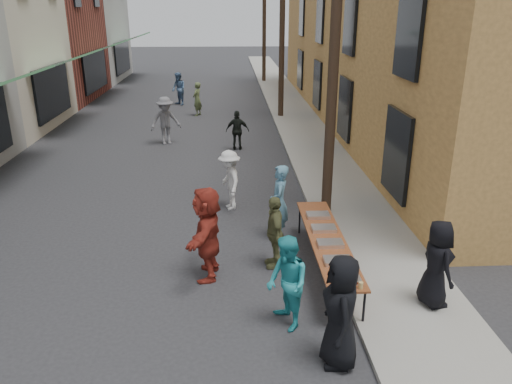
{
  "coord_description": "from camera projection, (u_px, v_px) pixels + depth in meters",
  "views": [
    {
      "loc": [
        1.82,
        -9.01,
        5.15
      ],
      "look_at": [
        2.36,
        1.23,
        1.3
      ],
      "focal_mm": 35.0,
      "sensor_mm": 36.0,
      "label": 1
    }
  ],
  "objects": [
    {
      "name": "catering_tray_sausage",
      "position": [
        345.0,
        279.0,
        8.46
      ],
      "size": [
        0.5,
        0.33,
        0.08
      ],
      "primitive_type": "cube",
      "color": "maroon",
      "rests_on": "serving_table"
    },
    {
      "name": "guest_front_c",
      "position": [
        287.0,
        283.0,
        8.26
      ],
      "size": [
        0.85,
        0.96,
        1.65
      ],
      "primitive_type": "imported",
      "rotation": [
        0.0,
        0.0,
        -1.25
      ],
      "color": "teal",
      "rests_on": "ground"
    },
    {
      "name": "building_ochre",
      "position": [
        438.0,
        9.0,
        22.02
      ],
      "size": [
        10.0,
        28.0,
        10.0
      ],
      "primitive_type": "cube",
      "color": "#9D6D38",
      "rests_on": "ground"
    },
    {
      "name": "guest_front_e",
      "position": [
        274.0,
        232.0,
        10.25
      ],
      "size": [
        0.45,
        0.94,
        1.56
      ],
      "primitive_type": "imported",
      "rotation": [
        0.0,
        0.0,
        -1.49
      ],
      "color": "brown",
      "rests_on": "ground"
    },
    {
      "name": "guest_queue_back",
      "position": [
        207.0,
        233.0,
        9.79
      ],
      "size": [
        0.74,
        1.82,
        1.91
      ],
      "primitive_type": "imported",
      "rotation": [
        0.0,
        0.0,
        -1.67
      ],
      "color": "maroon",
      "rests_on": "ground"
    },
    {
      "name": "passerby_mid",
      "position": [
        237.0,
        130.0,
        18.69
      ],
      "size": [
        0.9,
        0.43,
        1.49
      ],
      "primitive_type": "imported",
      "rotation": [
        0.0,
        0.0,
        3.06
      ],
      "color": "black",
      "rests_on": "ground"
    },
    {
      "name": "guest_front_b",
      "position": [
        279.0,
        202.0,
        11.5
      ],
      "size": [
        0.49,
        0.69,
        1.77
      ],
      "primitive_type": "imported",
      "rotation": [
        0.0,
        0.0,
        -1.68
      ],
      "color": "teal",
      "rests_on": "ground"
    },
    {
      "name": "utility_pole_mid",
      "position": [
        282.0,
        20.0,
        22.8
      ],
      "size": [
        0.26,
        0.26,
        9.0
      ],
      "primitive_type": "cylinder",
      "color": "#2D2116",
      "rests_on": "ground"
    },
    {
      "name": "condiment_jar_a",
      "position": [
        336.0,
        289.0,
        8.16
      ],
      "size": [
        0.07,
        0.07,
        0.08
      ],
      "primitive_type": "cylinder",
      "color": "#A57F26",
      "rests_on": "serving_table"
    },
    {
      "name": "serving_table",
      "position": [
        327.0,
        240.0,
        10.03
      ],
      "size": [
        0.7,
        4.0,
        0.75
      ],
      "color": "brown",
      "rests_on": "ground"
    },
    {
      "name": "utility_pole_near",
      "position": [
        335.0,
        35.0,
        11.58
      ],
      "size": [
        0.26,
        0.26,
        9.0
      ],
      "primitive_type": "cylinder",
      "color": "#2D2116",
      "rests_on": "ground"
    },
    {
      "name": "sidewalk",
      "position": [
        295.0,
        116.0,
        24.39
      ],
      "size": [
        2.2,
        60.0,
        0.1
      ],
      "primitive_type": "cube",
      "color": "gray",
      "rests_on": "ground"
    },
    {
      "name": "catering_tray_foil_d",
      "position": [
        324.0,
        228.0,
        10.37
      ],
      "size": [
        0.5,
        0.33,
        0.08
      ],
      "primitive_type": "cube",
      "color": "#B2B2B7",
      "rests_on": "serving_table"
    },
    {
      "name": "passerby_far",
      "position": [
        179.0,
        89.0,
        27.1
      ],
      "size": [
        1.04,
        1.08,
        1.76
      ],
      "primitive_type": "imported",
      "rotation": [
        0.0,
        0.0,
        5.33
      ],
      "color": "#4C6B92",
      "rests_on": "ground"
    },
    {
      "name": "condiment_jar_c",
      "position": [
        334.0,
        282.0,
        8.35
      ],
      "size": [
        0.07,
        0.07,
        0.08
      ],
      "primitive_type": "cylinder",
      "color": "#A57F26",
      "rests_on": "serving_table"
    },
    {
      "name": "guest_front_a",
      "position": [
        341.0,
        312.0,
        7.36
      ],
      "size": [
        0.59,
        0.89,
        1.81
      ],
      "primitive_type": "imported",
      "rotation": [
        0.0,
        0.0,
        -1.59
      ],
      "color": "black",
      "rests_on": "ground"
    },
    {
      "name": "utility_pole_far",
      "position": [
        264.0,
        15.0,
        34.01
      ],
      "size": [
        0.26,
        0.26,
        9.0
      ],
      "primitive_type": "cylinder",
      "color": "#2D2116",
      "rests_on": "ground"
    },
    {
      "name": "catering_tray_buns",
      "position": [
        330.0,
        243.0,
        9.72
      ],
      "size": [
        0.5,
        0.33,
        0.08
      ],
      "primitive_type": "cube",
      "color": "tan",
      "rests_on": "serving_table"
    },
    {
      "name": "condiment_jar_b",
      "position": [
        335.0,
        286.0,
        8.26
      ],
      "size": [
        0.07,
        0.07,
        0.08
      ],
      "primitive_type": "cylinder",
      "color": "#A57F26",
      "rests_on": "serving_table"
    },
    {
      "name": "passerby_right",
      "position": [
        197.0,
        99.0,
        24.52
      ],
      "size": [
        0.59,
        0.7,
        1.64
      ],
      "primitive_type": "imported",
      "rotation": [
        0.0,
        0.0,
        4.31
      ],
      "color": "#54643A",
      "rests_on": "ground"
    },
    {
      "name": "catering_tray_foil_b",
      "position": [
        338.0,
        261.0,
        9.06
      ],
      "size": [
        0.5,
        0.33,
        0.08
      ],
      "primitive_type": "cube",
      "color": "#B2B2B7",
      "rests_on": "serving_table"
    },
    {
      "name": "cup_stack",
      "position": [
        361.0,
        285.0,
        8.23
      ],
      "size": [
        0.08,
        0.08,
        0.12
      ],
      "primitive_type": "cylinder",
      "color": "tan",
      "rests_on": "serving_table"
    },
    {
      "name": "guest_front_d",
      "position": [
        230.0,
        180.0,
        13.2
      ],
      "size": [
        0.83,
        1.15,
        1.61
      ],
      "primitive_type": "imported",
      "rotation": [
        0.0,
        0.0,
        -1.32
      ],
      "color": "silver",
      "rests_on": "ground"
    },
    {
      "name": "passerby_left",
      "position": [
        166.0,
        121.0,
        19.4
      ],
      "size": [
        1.37,
        1.09,
        1.86
      ],
      "primitive_type": "imported",
      "rotation": [
        0.0,
        0.0,
        0.38
      ],
      "color": "slate",
      "rests_on": "ground"
    },
    {
      "name": "server",
      "position": [
        437.0,
        264.0,
        8.72
      ],
      "size": [
        0.63,
        0.86,
        1.61
      ],
      "primitive_type": "imported",
      "rotation": [
        0.0,
        0.0,
        1.72
      ],
      "color": "black",
      "rests_on": "sidewalk"
    },
    {
      "name": "catering_tray_buns_end",
      "position": [
        318.0,
        215.0,
        11.03
      ],
      "size": [
        0.5,
        0.33,
        0.08
      ],
      "primitive_type": "cube",
      "color": "tan",
      "rests_on": "serving_table"
    },
    {
      "name": "ground",
      "position": [
        143.0,
        275.0,
        10.14
      ],
      "size": [
        120.0,
        120.0,
        0.0
      ],
      "primitive_type": "plane",
      "color": "#28282B",
      "rests_on": "ground"
    }
  ]
}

